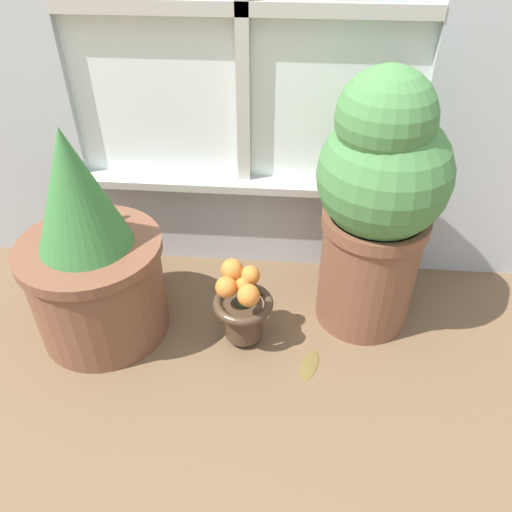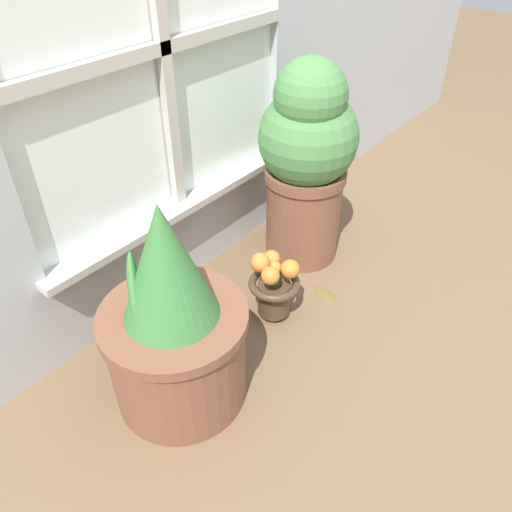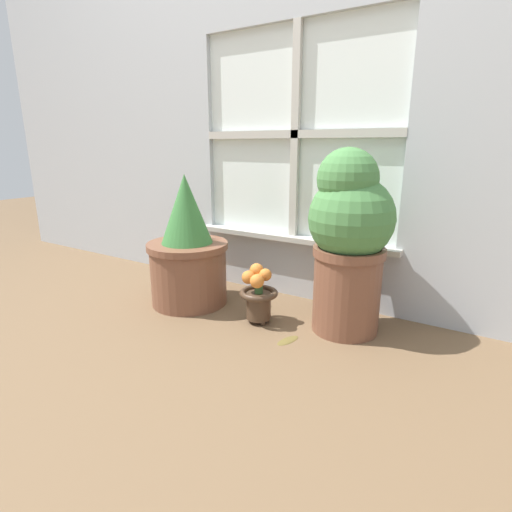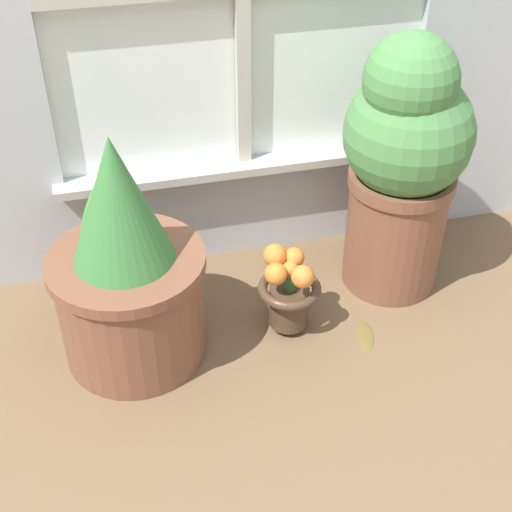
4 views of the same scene
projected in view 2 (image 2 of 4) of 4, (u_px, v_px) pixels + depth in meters
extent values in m
plane|color=brown|center=(304.00, 340.00, 1.53)|extent=(10.00, 10.00, 0.00)
cube|color=#B2B7BC|center=(181.00, 237.00, 1.70)|extent=(0.98, 0.05, 0.31)
cube|color=white|center=(156.00, 46.00, 1.33)|extent=(0.98, 0.02, 0.94)
cube|color=#BCB7AD|center=(163.00, 47.00, 1.31)|extent=(0.04, 0.02, 0.94)
cube|color=#BCB7AD|center=(163.00, 47.00, 1.31)|extent=(0.98, 0.02, 0.04)
cube|color=#BCB7AD|center=(186.00, 206.00, 1.59)|extent=(1.04, 0.06, 0.02)
cylinder|color=brown|center=(178.00, 354.00, 1.30)|extent=(0.35, 0.35, 0.29)
cylinder|color=brown|center=(173.00, 318.00, 1.22)|extent=(0.37, 0.37, 0.03)
cylinder|color=#38281E|center=(172.00, 315.00, 1.21)|extent=(0.32, 0.32, 0.01)
cone|color=#387538|center=(165.00, 263.00, 1.11)|extent=(0.23, 0.23, 0.31)
ellipsoid|color=#387538|center=(135.00, 293.00, 1.15)|extent=(0.13, 0.15, 0.20)
cylinder|color=brown|center=(303.00, 213.00, 1.79)|extent=(0.26, 0.26, 0.35)
cylinder|color=brown|center=(306.00, 174.00, 1.69)|extent=(0.28, 0.28, 0.03)
cylinder|color=#38281E|center=(306.00, 171.00, 1.68)|extent=(0.24, 0.24, 0.01)
sphere|color=#477F42|center=(308.00, 138.00, 1.61)|extent=(0.33, 0.33, 0.33)
sphere|color=#477F42|center=(311.00, 95.00, 1.50)|extent=(0.23, 0.23, 0.23)
ellipsoid|color=#477F42|center=(337.00, 147.00, 1.59)|extent=(0.19, 0.09, 0.23)
sphere|color=#473323|center=(264.00, 307.00, 1.64)|extent=(0.02, 0.02, 0.02)
sphere|color=#473323|center=(272.00, 320.00, 1.59)|extent=(0.02, 0.02, 0.02)
sphere|color=#473323|center=(284.00, 309.00, 1.63)|extent=(0.02, 0.02, 0.02)
cylinder|color=#473323|center=(274.00, 297.00, 1.58)|extent=(0.10, 0.10, 0.11)
torus|color=#473323|center=(274.00, 284.00, 1.54)|extent=(0.16, 0.16, 0.02)
cylinder|color=#386633|center=(275.00, 276.00, 1.52)|extent=(0.03, 0.03, 0.06)
sphere|color=orange|center=(275.00, 268.00, 1.50)|extent=(0.04, 0.04, 0.04)
sphere|color=orange|center=(272.00, 258.00, 1.52)|extent=(0.05, 0.05, 0.05)
sphere|color=orange|center=(259.00, 263.00, 1.49)|extent=(0.06, 0.06, 0.06)
sphere|color=orange|center=(270.00, 276.00, 1.47)|extent=(0.06, 0.06, 0.06)
sphere|color=orange|center=(290.00, 269.00, 1.49)|extent=(0.06, 0.06, 0.06)
ellipsoid|color=brown|center=(326.00, 294.00, 1.69)|extent=(0.07, 0.12, 0.01)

